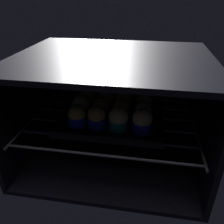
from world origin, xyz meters
TOP-DOWN VIEW (x-y plane):
  - oven_cavity at (0.00, 26.25)cm, footprint 59.00×47.00cm
  - oven_rack at (0.00, 22.00)cm, footprint 54.80×42.00cm
  - baking_tray at (0.00, 21.23)cm, footprint 33.43×26.76cm
  - muffin_row0_col0 at (-9.97, 14.83)cm, footprint 5.62×5.62cm
  - muffin_row0_col1 at (-3.66, 14.78)cm, footprint 5.62×5.62cm
  - muffin_row0_col2 at (3.01, 14.71)cm, footprint 5.96×5.96cm
  - muffin_row0_col3 at (10.15, 14.59)cm, footprint 5.99×5.99cm
  - muffin_row1_col0 at (-10.28, 21.08)cm, footprint 5.76×5.76cm
  - muffin_row1_col1 at (-3.63, 21.46)cm, footprint 5.76×5.76cm
  - muffin_row1_col2 at (3.12, 21.25)cm, footprint 5.89×5.89cm
  - muffin_row1_col3 at (10.13, 20.99)cm, footprint 5.62×5.62cm
  - muffin_row2_col0 at (-9.69, 27.53)cm, footprint 5.88×5.88cm
  - muffin_row2_col1 at (-3.35, 27.91)cm, footprint 5.87×5.87cm
  - muffin_row2_col2 at (3.05, 28.14)cm, footprint 5.98×5.98cm
  - muffin_row2_col3 at (10.18, 27.93)cm, footprint 5.62×5.62cm

SIDE VIEW (x-z plane):
  - oven_rack at x=0.00cm, z-range 13.20..14.00cm
  - baking_tray at x=0.00cm, z-range 13.59..15.79cm
  - oven_cavity at x=0.00cm, z-range -1.50..35.50cm
  - muffin_row1_col3 at x=10.13cm, z-range 14.91..21.40cm
  - muffin_row0_col0 at x=-9.97cm, z-range 14.77..21.67cm
  - muffin_row1_col2 at x=3.12cm, z-range 14.94..21.62cm
  - muffin_row2_col1 at x=-3.35cm, z-range 14.92..21.64cm
  - muffin_row2_col3 at x=10.18cm, z-range 14.74..21.85cm
  - muffin_row1_col1 at x=-3.63cm, z-range 14.96..21.66cm
  - muffin_row0_col1 at x=-3.66cm, z-range 15.01..21.90cm
  - muffin_row2_col2 at x=3.05cm, z-range 14.74..22.19cm
  - muffin_row0_col2 at x=3.01cm, z-range 14.95..22.00cm
  - muffin_row2_col0 at x=-9.69cm, z-range 15.01..22.12cm
  - muffin_row1_col0 at x=-10.28cm, z-range 15.00..22.20cm
  - muffin_row0_col3 at x=10.15cm, z-range 15.07..22.39cm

